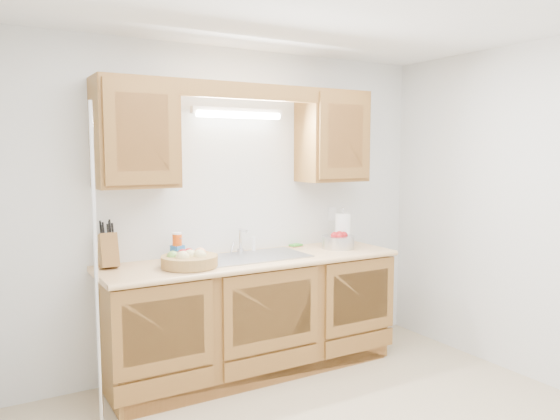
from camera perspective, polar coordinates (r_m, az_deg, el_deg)
room at (r=3.10m, az=7.29°, el=-2.26°), size 3.52×3.50×2.50m
base_cabinets at (r=4.27m, az=-2.89°, el=-11.03°), size 2.20×0.60×0.86m
countertop at (r=4.15m, az=-2.83°, el=-5.27°), size 2.30×0.63×0.04m
upper_cabinet_left at (r=3.91m, az=-14.91°, el=7.76°), size 0.55×0.33×0.75m
upper_cabinet_right at (r=4.64m, az=5.46°, el=7.64°), size 0.55×0.33×0.75m
valance at (r=4.10m, az=-2.95°, el=12.28°), size 2.20×0.05×0.12m
fluorescent_fixture at (r=4.29m, az=-4.36°, el=10.08°), size 0.76×0.08×0.08m
sink at (r=4.18m, az=-2.95°, el=-5.92°), size 0.84×0.46×0.36m
wire_shelf_pole at (r=3.50m, az=-18.65°, el=-5.73°), size 0.03×0.03×2.00m
outlet_plate at (r=4.86m, az=5.45°, el=-0.40°), size 0.08×0.01×0.12m
fruit_basket at (r=3.85m, az=-9.46°, el=-5.12°), size 0.40×0.40×0.12m
knife_block at (r=3.96m, az=-17.55°, el=-4.02°), size 0.12×0.20×0.34m
orange_canister at (r=4.06m, az=-10.68°, el=-3.81°), size 0.07×0.07×0.21m
soap_bottle at (r=4.06m, az=-10.66°, el=-4.07°), size 0.10×0.10×0.18m
sponge at (r=4.63m, az=1.66°, el=-3.73°), size 0.12×0.09×0.02m
paper_towel at (r=4.68m, az=6.58°, el=-2.06°), size 0.17×0.17×0.33m
apple_bowl at (r=4.56m, az=6.10°, el=-3.25°), size 0.35×0.35×0.14m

